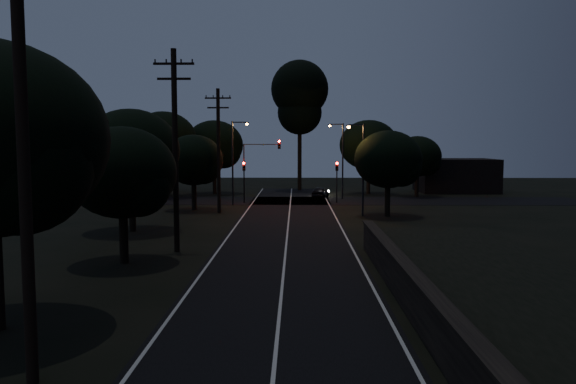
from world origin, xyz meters
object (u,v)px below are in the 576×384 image
object	(u,v)px
utility_pole_far	(218,148)
signal_mast	(261,159)
streetlight_a	(235,157)
tall_pine	(300,97)
car	(320,192)
signal_left	(244,174)
utility_pole_near	(22,132)
streetlight_b	(341,155)
streetlight_c	(361,163)
utility_pole_mid	(175,147)
signal_right	(337,174)

from	to	relation	value
utility_pole_far	signal_mast	size ratio (longest dim) A/B	1.68
utility_pole_far	streetlight_a	distance (m)	6.10
tall_pine	car	xyz separation A→B (m)	(2.20, -9.82, -11.07)
signal_left	signal_mast	distance (m)	2.26
utility_pole_near	car	bearing A→B (deg)	78.97
utility_pole_near	signal_mast	bearing A→B (deg)	85.80
utility_pole_near	streetlight_a	size ratio (longest dim) A/B	1.50
tall_pine	streetlight_a	size ratio (longest dim) A/B	2.02
streetlight_b	streetlight_a	bearing A→B (deg)	-150.52
signal_left	streetlight_c	bearing A→B (deg)	-43.76
utility_pole_far	streetlight_c	distance (m)	12.05
utility_pole_mid	streetlight_b	size ratio (longest dim) A/B	1.38
tall_pine	streetlight_c	bearing A→B (deg)	-79.07
tall_pine	streetlight_a	world-z (taller)	tall_pine
utility_pole_far	tall_pine	xyz separation A→B (m)	(7.00, 23.00, 6.18)
streetlight_c	signal_left	bearing A→B (deg)	136.24
signal_mast	streetlight_c	xyz separation A→B (m)	(8.74, -9.99, 0.01)
streetlight_c	tall_pine	bearing A→B (deg)	100.93
utility_pole_near	signal_right	xyz separation A→B (m)	(10.60, 41.99, -3.41)
streetlight_a	car	bearing A→B (deg)	40.16
signal_mast	car	world-z (taller)	signal_mast
utility_pole_near	tall_pine	world-z (taller)	tall_pine
tall_pine	utility_pole_near	bearing A→B (deg)	-97.00
tall_pine	utility_pole_mid	bearing A→B (deg)	-99.93
signal_right	utility_pole_near	bearing A→B (deg)	-104.17
utility_pole_far	streetlight_c	xyz separation A→B (m)	(11.83, -2.00, -1.13)
car	signal_mast	bearing A→B (deg)	53.66
streetlight_b	car	distance (m)	4.70
tall_pine	signal_mast	world-z (taller)	tall_pine
car	utility_pole_near	bearing A→B (deg)	92.30
tall_pine	utility_pole_far	bearing A→B (deg)	-106.93
utility_pole_far	signal_mast	xyz separation A→B (m)	(3.09, 7.99, -1.15)
signal_mast	streetlight_b	world-z (taller)	streetlight_b
utility_pole_near	signal_right	size ratio (longest dim) A/B	2.93
utility_pole_mid	signal_mast	world-z (taller)	utility_pole_mid
signal_right	streetlight_b	distance (m)	4.45
utility_pole_near	streetlight_c	bearing A→B (deg)	69.71
utility_pole_near	streetlight_b	bearing A→B (deg)	76.19
utility_pole_far	signal_left	distance (m)	8.53
streetlight_b	streetlight_c	size ratio (longest dim) A/B	1.07
utility_pole_near	tall_pine	xyz separation A→B (m)	(7.00, 57.00, 5.42)
signal_left	signal_mast	world-z (taller)	signal_mast
tall_pine	signal_right	xyz separation A→B (m)	(3.60, -15.01, -8.83)
car	streetlight_b	bearing A→B (deg)	164.09
streetlight_b	signal_right	bearing A→B (deg)	-100.00
utility_pole_mid	tall_pine	xyz separation A→B (m)	(7.00, 40.00, 5.93)
tall_pine	signal_mast	size ratio (longest dim) A/B	2.59
utility_pole_near	utility_pole_far	world-z (taller)	utility_pole_near
utility_pole_near	streetlight_c	size ratio (longest dim) A/B	1.60
utility_pole_near	signal_mast	world-z (taller)	utility_pole_near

